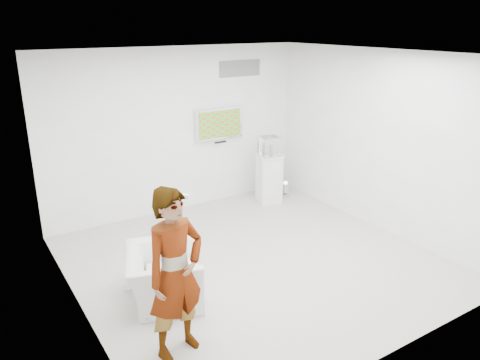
% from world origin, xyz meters
% --- Properties ---
extents(room, '(5.01, 5.01, 3.00)m').
position_xyz_m(room, '(0.00, 0.00, 1.50)').
color(room, '#ADA99F').
rests_on(room, ground).
extents(tv, '(1.00, 0.08, 0.60)m').
position_xyz_m(tv, '(0.85, 2.45, 1.55)').
color(tv, silver).
rests_on(tv, room).
extents(logo_decal, '(0.90, 0.02, 0.30)m').
position_xyz_m(logo_decal, '(1.35, 2.49, 2.55)').
color(logo_decal, slate).
rests_on(logo_decal, room).
extents(person, '(0.76, 0.58, 1.88)m').
position_xyz_m(person, '(-1.81, -1.21, 0.94)').
color(person, silver).
rests_on(person, room).
extents(armchair, '(1.21, 1.29, 0.67)m').
position_xyz_m(armchair, '(-1.53, -0.22, 0.34)').
color(armchair, silver).
rests_on(armchair, room).
extents(pedestal, '(0.57, 0.57, 0.96)m').
position_xyz_m(pedestal, '(1.62, 1.86, 0.48)').
color(pedestal, silver).
rests_on(pedestal, room).
extents(floor_uplight, '(0.23, 0.23, 0.31)m').
position_xyz_m(floor_uplight, '(2.07, 1.90, 0.15)').
color(floor_uplight, silver).
rests_on(floor_uplight, room).
extents(vitrine, '(0.41, 0.41, 0.35)m').
position_xyz_m(vitrine, '(1.62, 1.86, 1.13)').
color(vitrine, silver).
rests_on(vitrine, pedestal).
extents(console, '(0.10, 0.16, 0.21)m').
position_xyz_m(console, '(1.62, 1.86, 1.06)').
color(console, silver).
rests_on(console, pedestal).
extents(wii_remote, '(0.11, 0.15, 0.04)m').
position_xyz_m(wii_remote, '(-1.59, -1.01, 1.69)').
color(wii_remote, silver).
rests_on(wii_remote, person).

